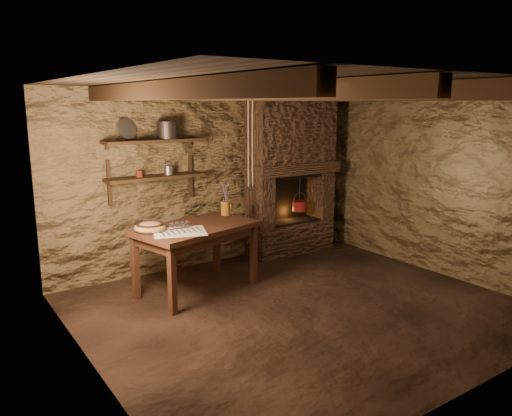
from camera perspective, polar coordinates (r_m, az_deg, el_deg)
floor at (r=5.61m, az=5.07°, el=-11.30°), size 4.50×4.50×0.00m
back_wall at (r=6.89m, az=-5.39°, el=3.43°), size 4.50×0.04×2.40m
front_wall at (r=3.97m, az=24.08°, el=-3.77°), size 4.50×0.04×2.40m
left_wall at (r=4.22m, az=-18.96°, el=-2.50°), size 0.04×4.00×2.40m
right_wall at (r=6.90m, az=19.87°, el=2.79°), size 0.04×4.00×2.40m
ceiling at (r=5.16m, az=5.56°, el=14.01°), size 4.50×4.00×0.04m
beam_far_left at (r=4.36m, az=-10.20°, el=13.12°), size 0.14×3.95×0.16m
beam_mid_left at (r=4.86m, az=0.89°, el=13.14°), size 0.14×3.95×0.16m
beam_mid_right at (r=5.50m, az=9.65°, el=12.83°), size 0.14×3.95×0.16m
beam_far_right at (r=6.23m, az=16.44°, el=12.38°), size 0.14×3.95×0.16m
shelf_lower at (r=6.36m, az=-11.40°, el=3.47°), size 1.25×0.30×0.04m
shelf_upper at (r=6.32m, az=-11.57°, el=7.51°), size 1.25×0.30×0.04m
hearth at (r=7.39m, az=4.02°, el=4.22°), size 1.43×0.51×2.30m
work_table at (r=5.97m, az=-6.79°, el=-5.47°), size 1.56×1.11×0.81m
linen_cloth at (r=5.59m, az=-8.72°, el=-2.70°), size 0.69×0.63×0.01m
pewter_cutlery_row at (r=5.57m, az=-8.65°, el=-2.64°), size 0.51×0.34×0.01m
drinking_glasses at (r=5.69m, az=-9.05°, el=-2.04°), size 0.18×0.05×0.07m
stoneware_jug at (r=6.36m, az=-3.51°, el=0.74°), size 0.13×0.13×0.40m
wooden_bowl at (r=5.67m, az=-12.02°, el=-2.22°), size 0.40×0.40×0.13m
iron_stockpot at (r=6.38m, az=-10.09°, el=8.67°), size 0.31×0.31×0.20m
tin_pan at (r=6.29m, az=-14.58°, el=8.74°), size 0.28×0.19×0.26m
small_kettle at (r=6.43m, az=-9.97°, el=4.27°), size 0.19×0.16×0.17m
rusty_tin at (r=6.28m, az=-13.18°, el=3.84°), size 0.09×0.09×0.08m
red_pot at (r=7.52m, az=5.00°, el=0.32°), size 0.25×0.25×0.54m
hanging_ropes at (r=6.05m, az=-0.64°, el=8.04°), size 0.08×0.08×1.20m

